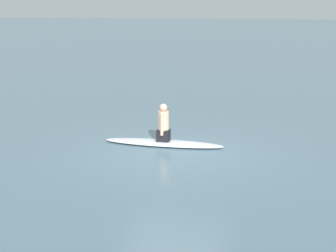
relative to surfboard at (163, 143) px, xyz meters
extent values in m
plane|color=slate|center=(-0.63, -0.48, -0.05)|extent=(400.00, 400.00, 0.00)
ellipsoid|color=white|center=(0.00, 0.00, 0.00)|extent=(0.94, 3.09, 0.10)
cube|color=black|center=(0.00, 0.00, 0.20)|extent=(0.28, 0.33, 0.29)
cylinder|color=#D6AD8E|center=(0.00, 0.00, 0.57)|extent=(0.30, 0.30, 0.49)
sphere|color=#D6AD8E|center=(0.00, 0.00, 0.90)|extent=(0.20, 0.20, 0.20)
cylinder|color=#D6AD8E|center=(-0.17, -0.02, 0.50)|extent=(0.08, 0.08, 0.54)
cylinder|color=#D6AD8E|center=(0.17, 0.02, 0.50)|extent=(0.08, 0.08, 0.54)
camera|label=1|loc=(-11.72, -4.26, 3.23)|focal=55.14mm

